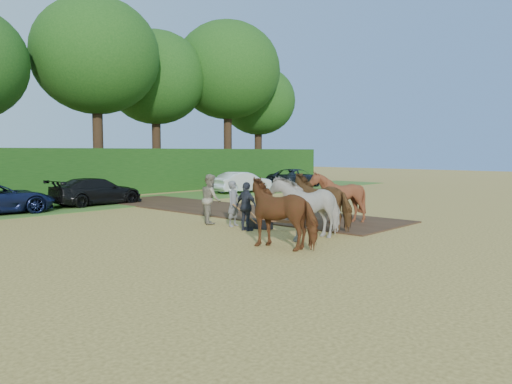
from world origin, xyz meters
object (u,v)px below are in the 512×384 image
Objects in this scene: spectator_far at (247,206)px; plough_team at (312,204)px; spectator_near at (211,199)px; parked_cars at (140,189)px.

plough_team is at bearing -148.69° from spectator_far.
spectator_far is 0.25× the size of plough_team.
spectator_near reaches higher than parked_cars.
plough_team is (1.11, -2.06, 0.15)m from spectator_far.
plough_team is 13.87m from parked_cars.
spectator_near reaches higher than spectator_far.
spectator_near is 0.28× the size of plough_team.
plough_team reaches higher than spectator_near.
plough_team is (0.78, -4.29, 0.05)m from spectator_near.
spectator_near is 9.89m from parked_cars.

